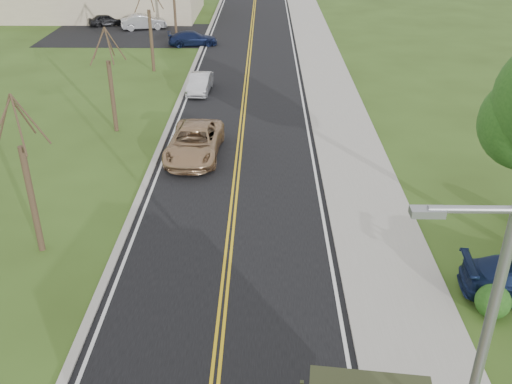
{
  "coord_description": "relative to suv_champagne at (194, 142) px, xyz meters",
  "views": [
    {
      "loc": [
        1.31,
        -7.76,
        11.9
      ],
      "look_at": [
        1.0,
        11.34,
        1.8
      ],
      "focal_mm": 40.0,
      "sensor_mm": 36.0,
      "label": 1
    }
  ],
  "objects": [
    {
      "name": "lot_car_silver",
      "position": [
        -8.28,
        29.87,
        -0.05
      ],
      "size": [
        4.56,
        2.68,
        1.42
      ],
      "primitive_type": "imported",
      "rotation": [
        0.0,
        0.0,
        1.86
      ],
      "color": "#BBBBC0",
      "rests_on": "ground"
    },
    {
      "name": "road",
      "position": [
        2.21,
        21.4,
        -0.75
      ],
      "size": [
        8.0,
        120.0,
        0.01
      ],
      "primitive_type": "cube",
      "color": "black",
      "rests_on": "ground"
    },
    {
      "name": "bare_tree_a",
      "position": [
        -4.79,
        -8.6,
        1.87
      ],
      "size": [
        1.93,
        2.26,
        6.08
      ],
      "color": "#38281C",
      "rests_on": "ground"
    },
    {
      "name": "bare_tree_d",
      "position": [
        -4.79,
        27.4,
        1.79
      ],
      "size": [
        1.88,
        2.2,
        5.91
      ],
      "color": "#38281C",
      "rests_on": "ground"
    },
    {
      "name": "sedan_silver",
      "position": [
        -0.79,
        10.36,
        -0.14
      ],
      "size": [
        1.52,
        3.8,
        1.23
      ],
      "primitive_type": "imported",
      "rotation": [
        0.0,
        0.0,
        -0.06
      ],
      "color": "silver",
      "rests_on": "ground"
    },
    {
      "name": "curb_left",
      "position": [
        -1.94,
        21.4,
        -0.71
      ],
      "size": [
        0.3,
        120.0,
        0.1
      ],
      "primitive_type": "cube",
      "color": "#9E998E",
      "rests_on": "ground"
    },
    {
      "name": "lot_car_dark",
      "position": [
        -12.27,
        31.4,
        -0.17
      ],
      "size": [
        3.7,
        2.6,
        1.17
      ],
      "primitive_type": "imported",
      "rotation": [
        0.0,
        0.0,
        1.97
      ],
      "color": "black",
      "rests_on": "ground"
    },
    {
      "name": "bare_tree_b",
      "position": [
        -4.79,
        3.4,
        1.72
      ],
      "size": [
        1.83,
        2.14,
        5.73
      ],
      "color": "#38281C",
      "rests_on": "ground"
    },
    {
      "name": "sidewalk_right",
      "position": [
        8.11,
        21.4,
        -0.71
      ],
      "size": [
        3.2,
        120.0,
        0.1
      ],
      "primitive_type": "cube",
      "color": "#9E998E",
      "rests_on": "ground"
    },
    {
      "name": "lot_car_navy",
      "position": [
        -2.79,
        23.4,
        -0.14
      ],
      "size": [
        4.5,
        2.51,
        1.23
      ],
      "primitive_type": "imported",
      "rotation": [
        0.0,
        0.0,
        1.76
      ],
      "color": "#0F1838",
      "rests_on": "ground"
    },
    {
      "name": "suv_champagne",
      "position": [
        0.0,
        0.0,
        0.0
      ],
      "size": [
        2.75,
        5.56,
        1.52
      ],
      "primitive_type": "imported",
      "rotation": [
        0.0,
        0.0,
        -0.04
      ],
      "color": "tan",
      "rests_on": "ground"
    },
    {
      "name": "curb_right",
      "position": [
        6.36,
        21.4,
        -0.7
      ],
      "size": [
        0.3,
        120.0,
        0.12
      ],
      "primitive_type": "cube",
      "color": "#9E998E",
      "rests_on": "ground"
    },
    {
      "name": "bare_tree_c",
      "position": [
        -4.79,
        15.4,
        2.02
      ],
      "size": [
        2.04,
        2.39,
        6.42
      ],
      "color": "#38281C",
      "rests_on": "ground"
    },
    {
      "name": "street_light",
      "position": [
        7.11,
        -19.1,
        3.67
      ],
      "size": [
        1.65,
        0.22,
        8.0
      ],
      "color": "gray",
      "rests_on": "ground"
    }
  ]
}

